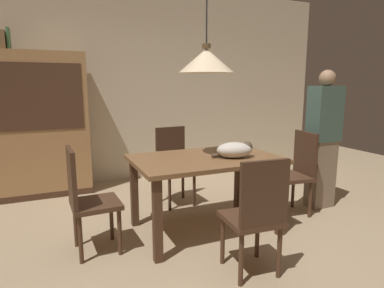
% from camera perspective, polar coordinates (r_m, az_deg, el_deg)
% --- Properties ---
extents(ground, '(10.00, 10.00, 0.00)m').
position_cam_1_polar(ground, '(3.01, 4.75, -18.40)').
color(ground, tan).
extents(back_wall, '(6.40, 0.10, 2.90)m').
position_cam_1_polar(back_wall, '(5.13, -9.39, 10.25)').
color(back_wall, beige).
rests_on(back_wall, ground).
extents(dining_table, '(1.40, 0.90, 0.75)m').
position_cam_1_polar(dining_table, '(3.21, 2.36, -4.05)').
color(dining_table, brown).
rests_on(dining_table, ground).
extents(chair_near_front, '(0.43, 0.43, 0.93)m').
position_cam_1_polar(chair_near_front, '(2.53, 11.12, -11.56)').
color(chair_near_front, '#472D1E').
rests_on(chair_near_front, ground).
extents(chair_left_side, '(0.42, 0.42, 0.93)m').
position_cam_1_polar(chair_left_side, '(2.95, -17.97, -8.63)').
color(chair_left_side, '#472D1E').
rests_on(chair_left_side, ground).
extents(chair_right_side, '(0.44, 0.44, 0.93)m').
position_cam_1_polar(chair_right_side, '(3.85, 17.72, -4.20)').
color(chair_right_side, '#472D1E').
rests_on(chair_right_side, ground).
extents(chair_far_back, '(0.42, 0.42, 0.93)m').
position_cam_1_polar(chair_far_back, '(4.03, -3.18, -3.10)').
color(chair_far_back, '#472D1E').
rests_on(chair_far_back, ground).
extents(cat_sleeping, '(0.40, 0.31, 0.16)m').
position_cam_1_polar(cat_sleeping, '(3.18, 7.55, -1.00)').
color(cat_sleeping, beige).
rests_on(cat_sleeping, dining_table).
extents(pendant_lamp, '(0.52, 0.52, 1.30)m').
position_cam_1_polar(pendant_lamp, '(3.12, 2.50, 14.32)').
color(pendant_lamp, beige).
extents(hutch_bookcase, '(1.12, 0.45, 1.85)m').
position_cam_1_polar(hutch_bookcase, '(4.67, -24.38, 2.57)').
color(hutch_bookcase, '#A87A4C').
rests_on(hutch_bookcase, ground).
extents(book_brown_thick, '(0.06, 0.24, 0.22)m').
position_cam_1_polar(book_brown_thick, '(4.69, -29.99, 15.30)').
color(book_brown_thick, brown).
rests_on(book_brown_thick, hutch_bookcase).
extents(book_green_slim, '(0.03, 0.20, 0.26)m').
position_cam_1_polar(book_green_slim, '(4.68, -29.24, 15.62)').
color(book_green_slim, '#427A4C').
rests_on(book_green_slim, hutch_bookcase).
extents(person_standing, '(0.36, 0.22, 1.61)m').
position_cam_1_polar(person_standing, '(4.11, 21.80, 0.67)').
color(person_standing, '#84705B').
rests_on(person_standing, ground).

